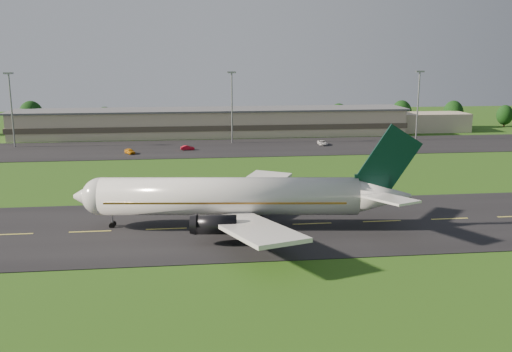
{
  "coord_description": "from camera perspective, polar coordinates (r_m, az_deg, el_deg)",
  "views": [
    {
      "loc": [
        -7.34,
        -81.68,
        25.74
      ],
      "look_at": [
        3.33,
        8.0,
        6.0
      ],
      "focal_mm": 40.0,
      "sensor_mm": 36.0,
      "label": 1
    }
  ],
  "objects": [
    {
      "name": "taxiway",
      "position": [
        85.94,
        -1.58,
        -5.07
      ],
      "size": [
        220.0,
        30.0,
        0.1
      ],
      "primitive_type": "cube",
      "color": "black",
      "rests_on": "ground"
    },
    {
      "name": "terminal",
      "position": [
        179.72,
        -2.36,
        5.37
      ],
      "size": [
        145.0,
        16.0,
        8.4
      ],
      "color": "#BAA68E",
      "rests_on": "ground"
    },
    {
      "name": "light_mast_east",
      "position": [
        175.63,
        15.93,
        7.62
      ],
      "size": [
        2.4,
        1.2,
        20.35
      ],
      "color": "gray",
      "rests_on": "ground"
    },
    {
      "name": "service_vehicle_d",
      "position": [
        166.65,
        13.34,
        3.35
      ],
      "size": [
        4.17,
        2.05,
        1.17
      ],
      "primitive_type": "imported",
      "rotation": [
        0.0,
        0.0,
        1.46
      ],
      "color": "yellow",
      "rests_on": "apron"
    },
    {
      "name": "airliner",
      "position": [
        84.52,
        -2.12,
        -2.12
      ],
      "size": [
        51.22,
        41.91,
        15.57
      ],
      "rotation": [
        0.0,
        0.0,
        -0.11
      ],
      "color": "silver",
      "rests_on": "ground"
    },
    {
      "name": "apron",
      "position": [
        155.99,
        -4.0,
        2.82
      ],
      "size": [
        260.0,
        30.0,
        0.1
      ],
      "primitive_type": "cube",
      "color": "black",
      "rests_on": "ground"
    },
    {
      "name": "service_vehicle_b",
      "position": [
        152.95,
        -6.86,
        2.82
      ],
      "size": [
        3.76,
        1.62,
        1.2
      ],
      "primitive_type": "imported",
      "rotation": [
        0.0,
        0.0,
        1.67
      ],
      "color": "#AA0B1E",
      "rests_on": "apron"
    },
    {
      "name": "service_vehicle_a",
      "position": [
        149.76,
        -12.51,
        2.44
      ],
      "size": [
        3.29,
        4.24,
        1.35
      ],
      "primitive_type": "imported",
      "rotation": [
        0.0,
        0.0,
        0.5
      ],
      "color": "orange",
      "rests_on": "apron"
    },
    {
      "name": "ground",
      "position": [
        85.96,
        -1.58,
        -5.1
      ],
      "size": [
        360.0,
        360.0,
        0.0
      ],
      "primitive_type": "plane",
      "color": "#1D4210",
      "rests_on": "ground"
    },
    {
      "name": "light_mast_west",
      "position": [
        169.06,
        -23.32,
        6.92
      ],
      "size": [
        2.4,
        1.2,
        20.35
      ],
      "color": "gray",
      "rests_on": "ground"
    },
    {
      "name": "tree_line",
      "position": [
        191.97,
        4.2,
        6.09
      ],
      "size": [
        201.46,
        8.3,
        10.64
      ],
      "color": "black",
      "rests_on": "ground"
    },
    {
      "name": "light_mast_centre",
      "position": [
        162.67,
        -2.43,
        7.73
      ],
      "size": [
        2.4,
        1.2,
        20.35
      ],
      "color": "gray",
      "rests_on": "ground"
    },
    {
      "name": "service_vehicle_c",
      "position": [
        161.17,
        6.65,
        3.32
      ],
      "size": [
        2.13,
        4.61,
        1.28
      ],
      "primitive_type": "imported",
      "rotation": [
        0.0,
        0.0,
        0.0
      ],
      "color": "silver",
      "rests_on": "apron"
    }
  ]
}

